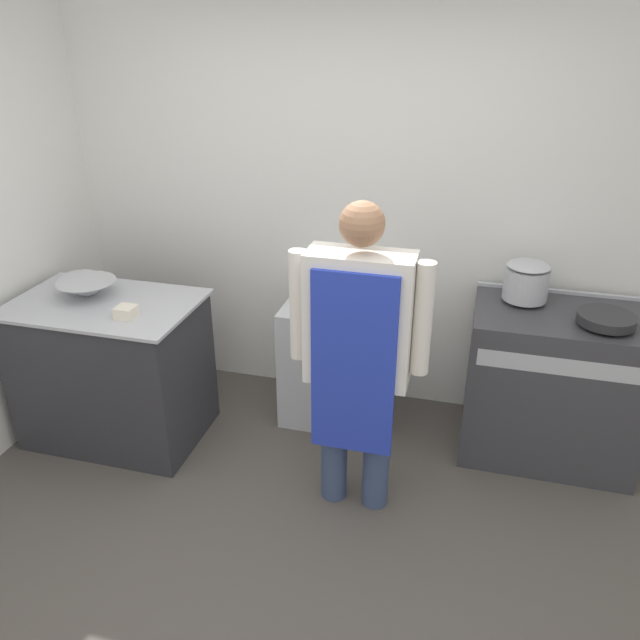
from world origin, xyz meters
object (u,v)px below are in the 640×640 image
Objects in this scene: fridge_unit at (335,360)px; saute_pan at (606,319)px; stove at (551,384)px; mixing_bowl at (87,289)px; stock_pot at (527,280)px; person_cook at (358,346)px; plastic_tub at (126,312)px.

fridge_unit is 2.64× the size of saute_pan.
saute_pan reaches higher than stove.
stock_pot reaches higher than mixing_bowl.
person_cook reaches higher than fridge_unit.
plastic_tub is at bearing -27.65° from mixing_bowl.
stove is 0.64m from stock_pot.
fridge_unit is 7.55× the size of plastic_tub.
saute_pan reaches higher than fridge_unit.
mixing_bowl is 2.92m from saute_pan.
fridge_unit is 1.28m from stock_pot.
person_cook is at bearing -9.55° from mixing_bowl.
mixing_bowl reaches higher than fridge_unit.
plastic_tub is 0.35× the size of saute_pan.
stock_pot reaches higher than plastic_tub.
saute_pan is (2.53, 0.54, 0.02)m from plastic_tub.
person_cook is at bearing -133.21° from stock_pot.
stock_pot is at bearing 151.65° from saute_pan.
person_cook reaches higher than saute_pan.
plastic_tub is at bearing -160.34° from stock_pot.
stove is 2.82× the size of mixing_bowl.
plastic_tub is at bearing -168.04° from saute_pan.
plastic_tub reaches higher than stove.
plastic_tub is (-1.02, -0.71, 0.54)m from fridge_unit.
stove is 1.32m from fridge_unit.
person_cook is 1.33m from plastic_tub.
person_cook is at bearing -3.99° from plastic_tub.
stove is at bearing 150.42° from saute_pan.
fridge_unit is at bearing 34.89° from plastic_tub.
stove is 0.58× the size of person_cook.
mixing_bowl is (-1.69, 0.28, -0.00)m from person_cook.
fridge_unit is at bearing 20.48° from mixing_bowl.
saute_pan is (1.21, 0.63, 0.00)m from person_cook.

